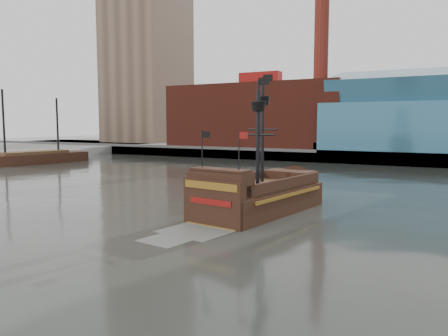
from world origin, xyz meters
The scene contains 7 objects.
ground centered at (0.00, 0.00, 0.00)m, with size 400.00×400.00×0.00m, color #252722.
promenade_far centered at (0.00, 92.00, 1.00)m, with size 220.00×60.00×2.00m, color slate.
seawall centered at (0.00, 62.50, 1.30)m, with size 220.00×1.00×2.60m, color #4C4C49.
pier centered at (-58.00, 30.00, 1.00)m, with size 6.00×40.00×2.00m, color slate.
skyline centered at (5.21, 84.56, 24.55)m, with size 149.00×45.00×62.00m.
pirate_ship centered at (5.11, 10.62, 1.20)m, with size 7.87×18.25×13.22m.
docked_vessel centered at (-53.14, 32.71, 0.95)m, with size 8.28×22.35×14.86m.
Camera 1 is at (20.72, -24.46, 7.89)m, focal length 35.00 mm.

